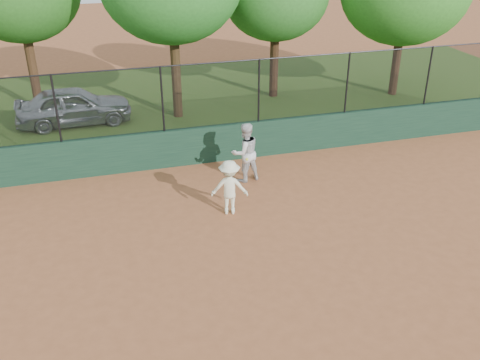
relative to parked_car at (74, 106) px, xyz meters
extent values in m
plane|color=#9F5733|center=(3.18, -10.67, -0.71)|extent=(80.00, 80.00, 0.00)
cube|color=#1B3C28|center=(3.18, -4.67, -0.11)|extent=(26.00, 0.20, 1.20)
cube|color=#304E18|center=(3.18, 1.33, -0.70)|extent=(36.00, 12.00, 0.01)
imported|color=#9EA3A7|center=(0.00, 0.00, 0.00)|extent=(4.21, 1.83, 1.41)
imported|color=silver|center=(4.78, -6.22, 0.19)|extent=(0.99, 0.85, 1.79)
imported|color=#E6E7C4|center=(3.85, -7.95, 0.04)|extent=(1.09, 0.80, 1.50)
sphere|color=#CDD22E|center=(4.20, -8.31, 0.96)|extent=(0.07, 0.07, 0.07)
cube|color=black|center=(3.18, -4.67, 1.49)|extent=(26.00, 0.02, 2.00)
cylinder|color=black|center=(3.18, -4.67, 2.47)|extent=(26.00, 0.04, 0.04)
cylinder|color=black|center=(-0.32, -4.67, 1.49)|extent=(0.06, 0.06, 2.00)
cylinder|color=black|center=(2.68, -4.67, 1.49)|extent=(0.06, 0.06, 2.00)
cylinder|color=black|center=(5.68, -4.67, 1.49)|extent=(0.06, 0.06, 2.00)
cylinder|color=black|center=(8.68, -4.67, 1.49)|extent=(0.06, 0.06, 2.00)
cylinder|color=black|center=(11.68, -4.67, 1.49)|extent=(0.06, 0.06, 2.00)
cylinder|color=#482C19|center=(-1.39, 2.10, 0.73)|extent=(0.36, 0.36, 2.88)
cylinder|color=#422D17|center=(3.84, -0.23, 0.81)|extent=(0.36, 0.36, 3.03)
cylinder|color=#3A2213|center=(8.24, 1.13, 0.57)|extent=(0.36, 0.36, 2.55)
cylinder|color=#462A19|center=(13.32, -0.05, 0.48)|extent=(0.36, 0.36, 2.38)
camera|label=1|loc=(0.71, -19.85, 6.52)|focal=40.00mm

